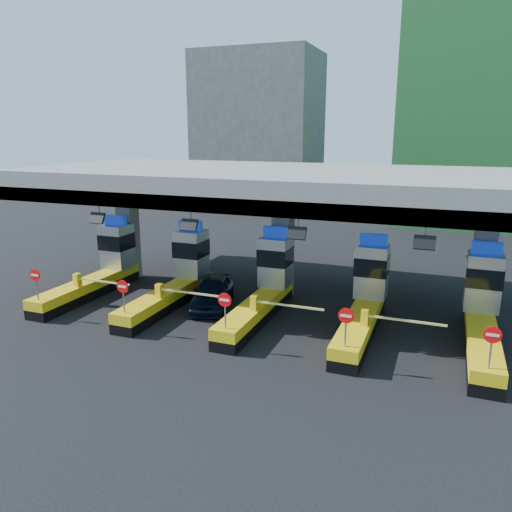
% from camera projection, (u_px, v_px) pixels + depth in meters
% --- Properties ---
extents(ground, '(120.00, 120.00, 0.00)m').
position_uv_depth(ground, '(264.00, 314.00, 25.15)').
color(ground, black).
rests_on(ground, ground).
extents(toll_canopy, '(28.00, 12.09, 7.00)m').
position_uv_depth(toll_canopy, '(283.00, 186.00, 26.25)').
color(toll_canopy, slate).
rests_on(toll_canopy, ground).
extents(toll_lane_far_left, '(4.43, 8.00, 4.16)m').
position_uv_depth(toll_lane_far_left, '(102.00, 267.00, 28.56)').
color(toll_lane_far_left, black).
rests_on(toll_lane_far_left, ground).
extents(toll_lane_left, '(4.43, 8.00, 4.16)m').
position_uv_depth(toll_lane_left, '(178.00, 276.00, 26.81)').
color(toll_lane_left, black).
rests_on(toll_lane_left, ground).
extents(toll_lane_center, '(4.43, 8.00, 4.16)m').
position_uv_depth(toll_lane_center, '(266.00, 286.00, 25.06)').
color(toll_lane_center, black).
rests_on(toll_lane_center, ground).
extents(toll_lane_right, '(4.43, 8.00, 4.16)m').
position_uv_depth(toll_lane_right, '(366.00, 298.00, 23.31)').
color(toll_lane_right, black).
rests_on(toll_lane_right, ground).
extents(toll_lane_far_right, '(4.43, 8.00, 4.16)m').
position_uv_depth(toll_lane_far_right, '(483.00, 311.00, 21.56)').
color(toll_lane_far_right, black).
rests_on(toll_lane_far_right, ground).
extents(bg_building_scaffold, '(18.00, 12.00, 28.00)m').
position_uv_depth(bg_building_scaffold, '(504.00, 75.00, 46.47)').
color(bg_building_scaffold, '#1E5926').
rests_on(bg_building_scaffold, ground).
extents(bg_building_concrete, '(14.00, 10.00, 18.00)m').
position_uv_depth(bg_building_concrete, '(259.00, 130.00, 60.41)').
color(bg_building_concrete, '#4C4C49').
rests_on(bg_building_concrete, ground).
extents(van, '(3.14, 5.01, 1.59)m').
position_uv_depth(van, '(212.00, 292.00, 26.04)').
color(van, black).
rests_on(van, ground).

